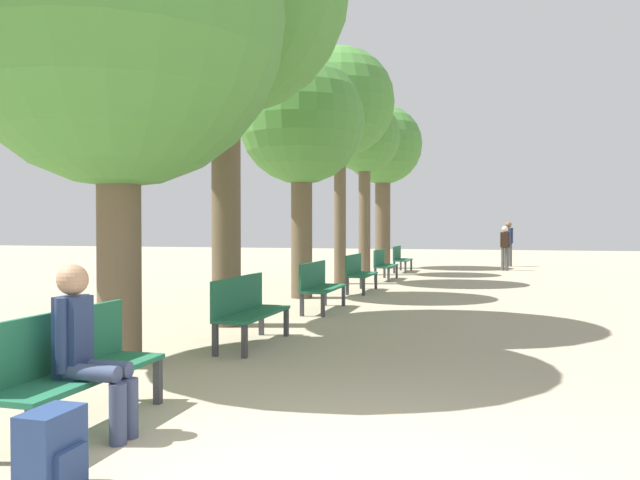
# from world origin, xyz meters

# --- Properties ---
(bench_row_0) EXTENTS (0.45, 1.58, 0.87)m
(bench_row_0) POSITION_xyz_m (-2.08, 0.75, 0.49)
(bench_row_0) COLOR #1E6042
(bench_row_0) RESTS_ON ground_plane
(bench_row_1) EXTENTS (0.45, 1.58, 0.87)m
(bench_row_1) POSITION_xyz_m (-2.08, 4.15, 0.49)
(bench_row_1) COLOR #1E6042
(bench_row_1) RESTS_ON ground_plane
(bench_row_2) EXTENTS (0.45, 1.58, 0.87)m
(bench_row_2) POSITION_xyz_m (-2.08, 7.55, 0.49)
(bench_row_2) COLOR #1E6042
(bench_row_2) RESTS_ON ground_plane
(bench_row_3) EXTENTS (0.45, 1.58, 0.87)m
(bench_row_3) POSITION_xyz_m (-2.08, 10.95, 0.49)
(bench_row_3) COLOR #1E6042
(bench_row_3) RESTS_ON ground_plane
(bench_row_4) EXTENTS (0.45, 1.58, 0.87)m
(bench_row_4) POSITION_xyz_m (-2.08, 14.34, 0.49)
(bench_row_4) COLOR #1E6042
(bench_row_4) RESTS_ON ground_plane
(bench_row_5) EXTENTS (0.45, 1.58, 0.87)m
(bench_row_5) POSITION_xyz_m (-2.08, 17.74, 0.49)
(bench_row_5) COLOR #1E6042
(bench_row_5) RESTS_ON ground_plane
(tree_row_0) EXTENTS (3.62, 3.62, 5.54)m
(tree_row_0) POSITION_xyz_m (-2.98, 2.73, 3.70)
(tree_row_0) COLOR brown
(tree_row_0) RESTS_ON ground_plane
(tree_row_2) EXTENTS (2.67, 2.67, 5.08)m
(tree_row_2) POSITION_xyz_m (-2.98, 9.42, 3.68)
(tree_row_2) COLOR brown
(tree_row_2) RESTS_ON ground_plane
(tree_row_3) EXTENTS (2.88, 2.88, 6.25)m
(tree_row_3) POSITION_xyz_m (-2.98, 12.86, 4.76)
(tree_row_3) COLOR brown
(tree_row_3) RESTS_ON ground_plane
(tree_row_4) EXTENTS (2.26, 2.26, 5.49)m
(tree_row_4) POSITION_xyz_m (-2.98, 16.12, 4.25)
(tree_row_4) COLOR brown
(tree_row_4) RESTS_ON ground_plane
(tree_row_5) EXTENTS (2.88, 2.88, 5.97)m
(tree_row_5) POSITION_xyz_m (-2.98, 19.50, 4.41)
(tree_row_5) COLOR brown
(tree_row_5) RESTS_ON ground_plane
(person_seated) EXTENTS (0.58, 0.33, 1.23)m
(person_seated) POSITION_xyz_m (-1.85, 0.61, 0.65)
(person_seated) COLOR #384260
(person_seated) RESTS_ON ground_plane
(backpack) EXTENTS (0.27, 0.36, 0.47)m
(backpack) POSITION_xyz_m (-1.45, -0.25, 0.23)
(backpack) COLOR navy
(backpack) RESTS_ON ground_plane
(pedestrian_near) EXTENTS (0.31, 0.21, 1.55)m
(pedestrian_near) POSITION_xyz_m (1.33, 19.28, 0.89)
(pedestrian_near) COLOR #4C4C4C
(pedestrian_near) RESTS_ON ground_plane
(pedestrian_mid) EXTENTS (0.35, 0.29, 1.72)m
(pedestrian_mid) POSITION_xyz_m (1.50, 21.78, 0.99)
(pedestrian_mid) COLOR #4C4C4C
(pedestrian_mid) RESTS_ON ground_plane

